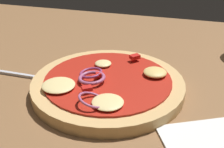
% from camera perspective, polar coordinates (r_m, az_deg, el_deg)
% --- Properties ---
extents(dining_table, '(1.34, 0.86, 0.03)m').
position_cam_1_polar(dining_table, '(0.49, -1.29, -5.52)').
color(dining_table, brown).
rests_on(dining_table, ground).
extents(pizza, '(0.24, 0.24, 0.04)m').
position_cam_1_polar(pizza, '(0.49, -0.73, -2.03)').
color(pizza, tan).
rests_on(pizza, dining_table).
extents(fork, '(0.18, 0.02, 0.01)m').
position_cam_1_polar(fork, '(0.55, -15.87, -0.34)').
color(fork, silver).
rests_on(fork, dining_table).
extents(napkin, '(0.17, 0.16, 0.00)m').
position_cam_1_polar(napkin, '(0.41, 20.20, -12.63)').
color(napkin, white).
rests_on(napkin, dining_table).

